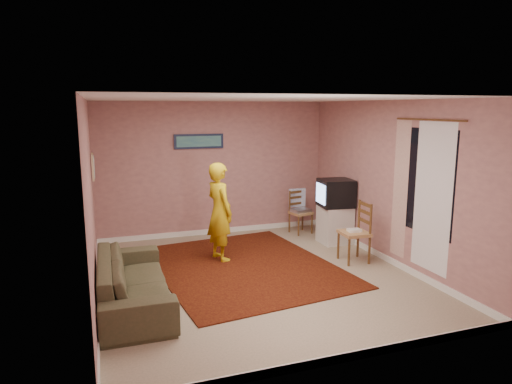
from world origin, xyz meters
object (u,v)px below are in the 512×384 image
object	(u,v)px
crt_tv	(336,193)
chair_b	(354,226)
sofa	(133,281)
tv_cabinet	(335,225)
person	(220,212)
chair_a	(301,208)

from	to	relation	value
crt_tv	chair_b	distance (m)	1.11
sofa	tv_cabinet	bearing A→B (deg)	-66.44
sofa	person	size ratio (longest dim) A/B	1.34
crt_tv	person	world-z (taller)	person
tv_cabinet	crt_tv	distance (m)	0.60
crt_tv	person	size ratio (longest dim) A/B	0.39
chair_b	tv_cabinet	bearing A→B (deg)	171.23
sofa	chair_a	bearing A→B (deg)	-54.36
tv_cabinet	sofa	bearing A→B (deg)	-157.16
tv_cabinet	chair_b	distance (m)	1.09
chair_b	sofa	bearing A→B (deg)	-77.98
person	chair_b	bearing A→B (deg)	-127.56
chair_b	person	xyz separation A→B (m)	(-2.04, 0.80, 0.21)
chair_a	tv_cabinet	bearing A→B (deg)	-80.42
chair_a	person	xyz separation A→B (m)	(-1.94, -1.05, 0.29)
tv_cabinet	chair_b	xyz separation A→B (m)	(-0.22, -1.04, 0.26)
chair_a	sofa	bearing A→B (deg)	-157.03
tv_cabinet	person	distance (m)	2.32
sofa	person	world-z (taller)	person
tv_cabinet	sofa	distance (m)	4.07
crt_tv	person	distance (m)	2.27
tv_cabinet	chair_b	size ratio (longest dim) A/B	1.29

